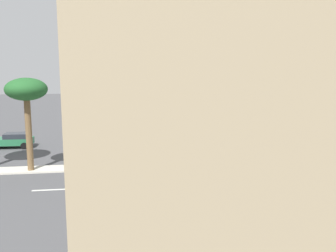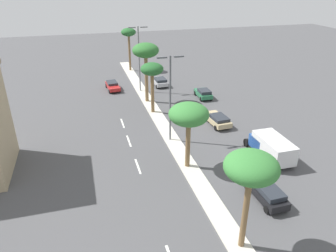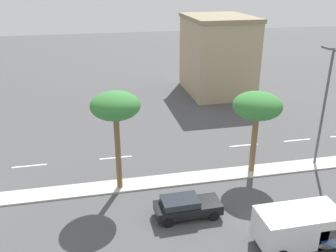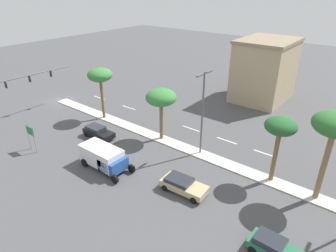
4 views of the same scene
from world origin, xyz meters
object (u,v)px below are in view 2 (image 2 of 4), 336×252
at_px(sedan_red_rear, 113,86).
at_px(sedan_tan_leading, 217,119).
at_px(palm_tree_leading, 152,71).
at_px(palm_tree_far, 129,34).
at_px(sedan_black_far, 267,193).
at_px(street_lamp_far, 139,54).
at_px(palm_tree_outboard, 146,52).
at_px(street_lamp_trailing, 170,93).
at_px(sedan_green_center, 203,93).
at_px(box_truck, 271,146).
at_px(sedan_silver_trailing, 160,81).
at_px(palm_tree_mid, 189,115).
at_px(palm_tree_left, 251,169).

distance_m(sedan_red_rear, sedan_tan_leading, 20.59).
height_order(palm_tree_leading, palm_tree_far, palm_tree_far).
bearing_deg(sedan_red_rear, palm_tree_leading, -69.48).
bearing_deg(sedan_black_far, street_lamp_far, 99.07).
xyz_separation_m(sedan_red_rear, sedan_tan_leading, (11.19, -17.29, 0.04)).
bearing_deg(palm_tree_far, palm_tree_outboard, -91.48).
distance_m(street_lamp_far, sedan_red_rear, 7.17).
xyz_separation_m(street_lamp_trailing, sedan_tan_leading, (6.95, 2.46, -5.08)).
bearing_deg(sedan_tan_leading, palm_tree_leading, 139.13).
relative_size(palm_tree_leading, sedan_green_center, 1.74).
height_order(palm_tree_leading, street_lamp_far, street_lamp_far).
xyz_separation_m(palm_tree_leading, sedan_tan_leading, (6.99, -6.04, -5.20)).
relative_size(street_lamp_far, sedan_black_far, 2.31).
xyz_separation_m(palm_tree_far, box_truck, (8.42, -37.02, -5.80)).
bearing_deg(street_lamp_far, sedan_black_far, -80.93).
height_order(sedan_silver_trailing, box_truck, box_truck).
relative_size(palm_tree_outboard, palm_tree_far, 1.06).
relative_size(sedan_red_rear, sedan_silver_trailing, 1.01).
bearing_deg(palm_tree_far, sedan_tan_leading, -77.14).
height_order(street_lamp_far, sedan_black_far, street_lamp_far).
height_order(palm_tree_mid, palm_tree_outboard, palm_tree_outboard).
height_order(palm_tree_far, street_lamp_far, street_lamp_far).
xyz_separation_m(palm_tree_outboard, street_lamp_far, (-0.07, 4.83, -1.41)).
xyz_separation_m(street_lamp_trailing, sedan_red_rear, (-4.25, 19.75, -5.12)).
relative_size(palm_tree_mid, sedan_green_center, 1.67).
xyz_separation_m(palm_tree_left, palm_tree_leading, (-0.46, 25.07, -0.52)).
relative_size(palm_tree_leading, street_lamp_far, 0.67).
height_order(palm_tree_outboard, sedan_green_center, palm_tree_outboard).
height_order(sedan_silver_trailing, sedan_tan_leading, sedan_silver_trailing).
relative_size(sedan_green_center, sedan_tan_leading, 0.85).
distance_m(palm_tree_left, palm_tree_leading, 25.08).
bearing_deg(sedan_red_rear, palm_tree_mid, -80.35).
height_order(street_lamp_far, sedan_green_center, street_lamp_far).
height_order(palm_tree_leading, sedan_green_center, palm_tree_leading).
xyz_separation_m(street_lamp_far, sedan_green_center, (8.81, -5.63, -5.30)).
bearing_deg(palm_tree_mid, street_lamp_far, 90.23).
height_order(palm_tree_mid, sedan_green_center, palm_tree_mid).
bearing_deg(street_lamp_trailing, sedan_green_center, 53.69).
bearing_deg(palm_tree_outboard, sedan_black_far, -79.39).
bearing_deg(sedan_silver_trailing, palm_tree_left, -95.35).
height_order(palm_tree_left, palm_tree_far, palm_tree_far).
bearing_deg(sedan_tan_leading, street_lamp_trailing, -160.49).
relative_size(palm_tree_far, sedan_silver_trailing, 1.85).
bearing_deg(palm_tree_left, street_lamp_far, 90.70).
distance_m(street_lamp_trailing, sedan_tan_leading, 8.95).
relative_size(palm_tree_left, sedan_red_rear, 1.69).
height_order(street_lamp_trailing, sedan_tan_leading, street_lamp_trailing).
bearing_deg(street_lamp_far, sedan_red_rear, 153.63).
distance_m(sedan_tan_leading, box_truck, 9.18).
height_order(sedan_black_far, sedan_red_rear, sedan_black_far).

